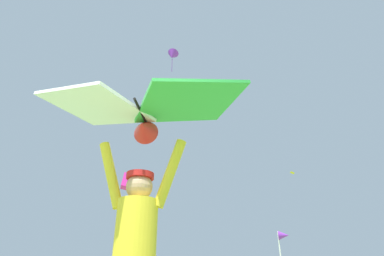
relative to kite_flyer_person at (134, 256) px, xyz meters
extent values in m
cylinder|color=yellow|center=(0.00, 0.00, 0.16)|extent=(0.38, 0.38, 0.56)
sphere|color=tan|center=(0.00, 0.00, 0.56)|extent=(0.23, 0.23, 0.23)
cylinder|color=red|center=(0.00, 0.00, 0.65)|extent=(0.27, 0.27, 0.05)
cylinder|color=yellow|center=(0.26, 0.03, 0.68)|extent=(0.29, 0.12, 0.62)
cylinder|color=yellow|center=(-0.26, -0.03, 0.68)|extent=(0.29, 0.12, 0.62)
cylinder|color=black|center=(0.00, 0.00, 1.22)|extent=(0.11, 0.75, 0.02)
cube|color=green|center=(0.46, -0.06, 1.31)|extent=(1.14, 1.10, 0.21)
cube|color=white|center=(-0.43, -0.17, 1.31)|extent=(1.07, 0.98, 0.21)
cone|color=red|center=(0.00, 0.00, 1.12)|extent=(0.26, 0.23, 0.24)
cube|color=#DB2393|center=(-10.99, 24.02, 8.26)|extent=(1.21, 1.38, 1.59)
cone|color=purple|center=(-3.66, 12.93, 12.86)|extent=(1.01, 1.08, 0.78)
cylinder|color=#602387|center=(-3.66, 12.93, 12.09)|extent=(0.03, 0.03, 1.00)
pyramid|color=yellow|center=(4.55, 31.57, 10.43)|extent=(0.56, 0.60, 0.29)
cone|color=purple|center=(1.51, 6.78, 0.97)|extent=(0.28, 0.24, 0.24)
camera|label=1|loc=(1.02, -2.52, -0.19)|focal=29.67mm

